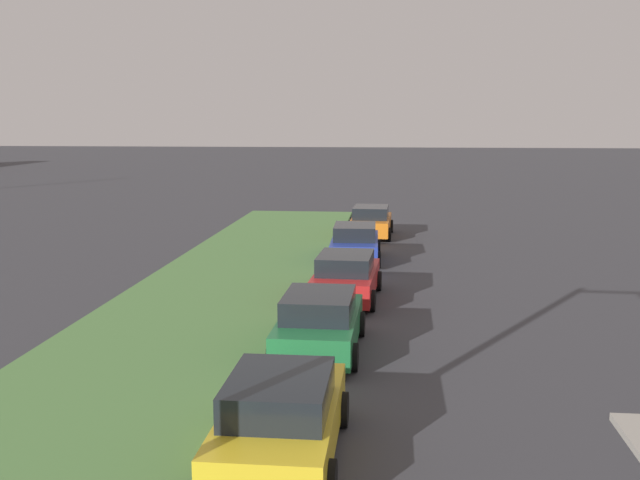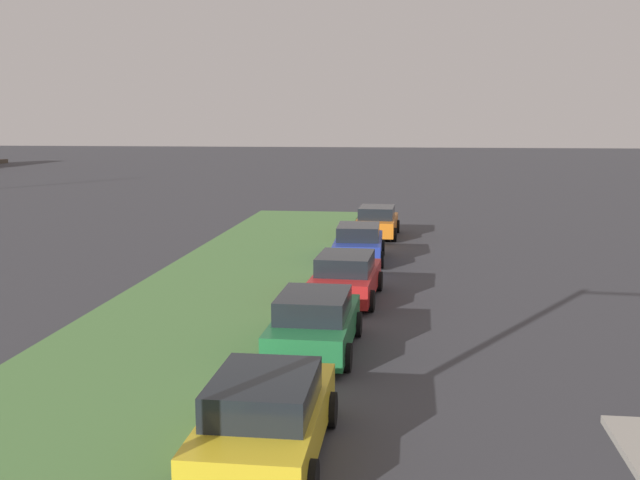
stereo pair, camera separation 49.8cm
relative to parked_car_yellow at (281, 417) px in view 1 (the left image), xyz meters
name	(u,v)px [view 1 (the left image)]	position (x,y,z in m)	size (l,w,h in m)	color
grass_median	(112,397)	(2.20, 3.74, -0.66)	(60.00, 6.00, 0.12)	#517F42
parked_car_yellow	(281,417)	(0.00, 0.00, 0.00)	(4.30, 2.02, 1.47)	gold
parked_car_green	(319,323)	(5.72, -0.04, 0.00)	(4.32, 2.06, 1.47)	#1E6B38
parked_car_red	(346,277)	(10.97, -0.32, 0.00)	(4.37, 2.16, 1.47)	red
parked_car_blue	(355,243)	(17.37, -0.24, 0.00)	(4.35, 2.11, 1.47)	#23389E
parked_car_orange	(371,222)	(23.67, -0.65, 0.00)	(4.35, 2.11, 1.47)	orange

